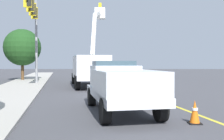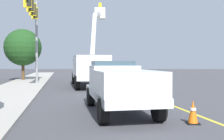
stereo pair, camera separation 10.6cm
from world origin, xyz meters
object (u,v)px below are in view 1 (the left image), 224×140
utility_bucket_truck (89,67)px  service_pickup_truck (121,84)px  traffic_signal_mast (34,20)px  traffic_cone_leading (195,112)px  traffic_cone_mid_rear (102,79)px  passing_minivan (126,71)px  traffic_cone_mid_front (127,86)px

utility_bucket_truck → service_pickup_truck: size_ratio=1.45×
traffic_signal_mast → traffic_cone_leading: bearing=-145.3°
traffic_cone_mid_rear → traffic_signal_mast: bearing=132.6°
passing_minivan → traffic_cone_leading: passing_minivan is taller
passing_minivan → traffic_cone_leading: bearing=-177.0°
traffic_cone_leading → traffic_cone_mid_rear: 18.53m
service_pickup_truck → passing_minivan: size_ratio=1.16×
traffic_cone_leading → traffic_cone_mid_rear: bearing=11.6°
passing_minivan → traffic_cone_leading: 21.75m
traffic_cone_mid_front → traffic_cone_mid_rear: 9.33m
service_pickup_truck → traffic_signal_mast: (11.29, 6.81, 4.36)m
utility_bucket_truck → service_pickup_truck: utility_bucket_truck is taller
utility_bucket_truck → traffic_cone_leading: (-13.53, -4.62, -1.24)m
utility_bucket_truck → traffic_cone_mid_front: (-4.48, -2.91, -1.18)m
traffic_cone_leading → passing_minivan: bearing=3.0°
traffic_cone_mid_front → traffic_signal_mast: 9.89m
traffic_cone_leading → traffic_cone_mid_rear: size_ratio=1.11×
service_pickup_truck → traffic_cone_mid_rear: (16.25, 1.41, -0.78)m
passing_minivan → traffic_cone_mid_front: (-12.67, 0.58, -0.54)m
traffic_cone_leading → traffic_cone_mid_front: bearing=10.7°
utility_bucket_truck → traffic_signal_mast: 5.96m
service_pickup_truck → traffic_cone_mid_front: bearing=-5.0°
traffic_cone_leading → traffic_cone_mid_front: 9.21m
passing_minivan → traffic_cone_mid_rear: 4.46m
utility_bucket_truck → traffic_cone_leading: bearing=-161.1°
service_pickup_truck → passing_minivan: 19.85m
traffic_cone_mid_front → traffic_cone_mid_rear: (9.10, 2.03, -0.09)m
passing_minivan → traffic_cone_mid_front: passing_minivan is taller
traffic_cone_mid_front → traffic_cone_mid_rear: bearing=12.6°
utility_bucket_truck → traffic_signal_mast: (-0.34, 4.52, 3.86)m
traffic_cone_mid_rear → traffic_signal_mast: size_ratio=0.09×
traffic_cone_mid_front → passing_minivan: bearing=-2.6°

